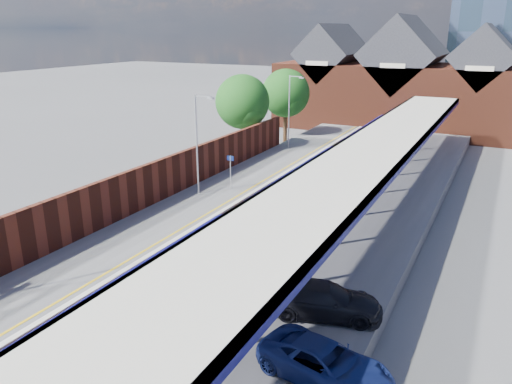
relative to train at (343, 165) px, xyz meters
The scene contains 19 objects.
ground 2.60m from the train, behind, with size 240.00×240.00×0.00m, color #5B5B5E.
ballast_bed 10.49m from the train, 98.36° to the right, with size 6.00×76.00×0.06m, color #473D33.
rails 10.47m from the train, 98.36° to the right, with size 4.51×76.00×0.14m.
left_platform 12.44m from the train, 124.53° to the right, with size 5.00×76.00×1.00m, color #565659.
right_platform 11.24m from the train, 66.09° to the right, with size 6.00×76.00×1.00m, color #565659.
coping_left 11.23m from the train, 114.55° to the right, with size 0.30×76.00×0.05m, color silver.
coping_right 10.36m from the train, 80.74° to the right, with size 0.30×76.00×0.05m, color silver.
yellow_line 11.49m from the train, 117.28° to the right, with size 0.14×76.00×0.01m, color yellow.
train is the anchor object (origin of this frame).
canopy 9.65m from the train, 64.10° to the right, with size 4.50×52.00×4.48m.
lamp_post_c 11.69m from the train, 133.89° to the right, with size 1.48×0.18×7.00m.
lamp_post_d 11.46m from the train, 135.08° to the left, with size 1.48×0.18×7.00m.
platform_sign 8.97m from the train, 136.48° to the right, with size 0.55×0.08×2.50m.
brick_wall 19.20m from the train, 119.98° to the right, with size 0.35×50.00×3.86m.
station_building 28.07m from the train, 93.07° to the left, with size 30.00×12.12×13.78m.
tree_near 13.55m from the train, 154.14° to the left, with size 5.20×5.20×8.10m.
tree_far 17.80m from the train, 128.28° to the left, with size 5.20×5.20×8.10m.
parked_car_dark 19.88m from the train, 74.60° to the right, with size 1.95×4.79×1.39m, color black.
parked_car_blue 23.88m from the train, 73.70° to the right, with size 2.14×4.63×1.29m, color navy.
Camera 1 is at (12.46, -6.18, 12.21)m, focal length 35.00 mm.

